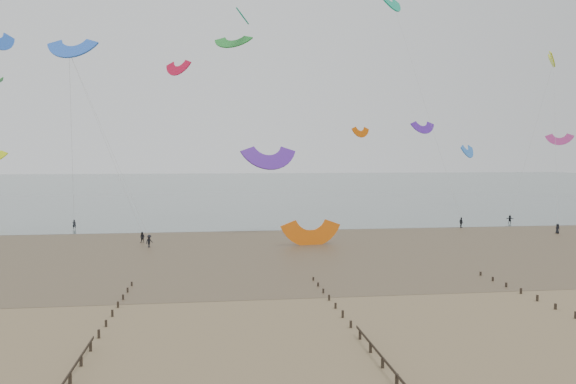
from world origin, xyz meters
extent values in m
plane|color=brown|center=(0.00, 0.00, 0.00)|extent=(500.00, 500.00, 0.00)
plane|color=#475654|center=(0.00, 200.00, 0.03)|extent=(500.00, 500.00, 0.00)
plane|color=#473A28|center=(0.00, 35.00, 0.01)|extent=(500.00, 500.00, 0.00)
ellipsoid|color=slate|center=(-18.00, 22.00, 0.01)|extent=(23.60, 14.36, 0.01)
ellipsoid|color=slate|center=(12.00, 38.00, 0.01)|extent=(33.64, 18.32, 0.01)
ellipsoid|color=slate|center=(45.00, 30.00, 0.01)|extent=(19.65, 13.67, 0.01)
cube|color=black|center=(-14.00, -11.68, 0.31)|extent=(0.16, 0.16, 0.71)
cube|color=black|center=(-14.00, -9.05, 0.29)|extent=(0.16, 0.16, 0.68)
cube|color=black|center=(-14.00, -6.42, 0.28)|extent=(0.16, 0.16, 0.65)
cube|color=black|center=(-14.00, -3.79, 0.26)|extent=(0.16, 0.16, 0.62)
cube|color=black|center=(-14.00, -1.16, 0.25)|extent=(0.16, 0.16, 0.59)
cube|color=black|center=(-14.00, 1.47, 0.23)|extent=(0.16, 0.16, 0.57)
cube|color=black|center=(-14.00, 4.11, 0.22)|extent=(0.16, 0.16, 0.54)
cube|color=black|center=(-14.00, 6.74, 0.20)|extent=(0.16, 0.16, 0.51)
cube|color=black|center=(-14.00, 9.37, 0.19)|extent=(0.16, 0.16, 0.48)
cube|color=black|center=(-14.00, 12.00, 0.17)|extent=(0.16, 0.16, 0.45)
cube|color=black|center=(4.00, -14.32, 0.32)|extent=(0.16, 0.16, 0.74)
cube|color=black|center=(4.00, -11.68, 0.31)|extent=(0.16, 0.16, 0.71)
cube|color=black|center=(4.00, -9.05, 0.29)|extent=(0.16, 0.16, 0.68)
cube|color=black|center=(4.00, -6.42, 0.28)|extent=(0.16, 0.16, 0.65)
cube|color=black|center=(4.00, -3.79, 0.26)|extent=(0.16, 0.16, 0.62)
cube|color=black|center=(4.00, -1.16, 0.25)|extent=(0.16, 0.16, 0.59)
cube|color=black|center=(4.00, 1.47, 0.23)|extent=(0.16, 0.16, 0.57)
cube|color=black|center=(4.00, 4.11, 0.22)|extent=(0.16, 0.16, 0.54)
cube|color=black|center=(4.00, 6.74, 0.20)|extent=(0.16, 0.16, 0.51)
cube|color=black|center=(4.00, 9.37, 0.19)|extent=(0.16, 0.16, 0.48)
cube|color=black|center=(4.00, 12.00, 0.17)|extent=(0.16, 0.16, 0.45)
cube|color=black|center=(22.00, -3.79, 0.26)|extent=(0.16, 0.16, 0.62)
cube|color=black|center=(22.00, -1.16, 0.25)|extent=(0.16, 0.16, 0.59)
cube|color=black|center=(22.00, 1.47, 0.23)|extent=(0.16, 0.16, 0.57)
cube|color=black|center=(22.00, 4.11, 0.22)|extent=(0.16, 0.16, 0.54)
cube|color=black|center=(22.00, 6.74, 0.20)|extent=(0.16, 0.16, 0.51)
cube|color=black|center=(22.00, 9.37, 0.19)|extent=(0.16, 0.16, 0.48)
cube|color=black|center=(22.00, 12.00, 0.17)|extent=(0.16, 0.16, 0.45)
imported|color=black|center=(-29.99, 56.75, 0.82)|extent=(0.66, 0.49, 1.65)
imported|color=black|center=(-16.38, 39.65, 0.79)|extent=(0.92, 0.82, 1.58)
imported|color=black|center=(37.01, 49.42, 0.93)|extent=(0.60, 1.14, 1.86)
imported|color=black|center=(-14.91, 35.16, 0.88)|extent=(1.24, 1.29, 1.76)
imported|color=black|center=(49.47, 40.60, 0.80)|extent=(0.71, 0.90, 1.61)
imported|color=black|center=(48.99, 54.61, 0.77)|extent=(1.46, 1.08, 1.53)
camera|label=1|loc=(-5.93, -43.52, 12.75)|focal=35.00mm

